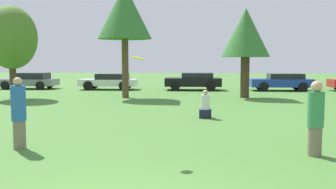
{
  "coord_description": "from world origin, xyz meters",
  "views": [
    {
      "loc": [
        1.17,
        -4.77,
        2.15
      ],
      "look_at": [
        0.11,
        5.21,
        1.24
      ],
      "focal_mm": 40.03,
      "sensor_mm": 36.0,
      "label": 1
    }
  ],
  "objects_px": {
    "frisbee": "(138,58)",
    "parked_car_white": "(109,81)",
    "parked_car_black": "(194,81)",
    "person_catcher": "(316,118)",
    "tree_0": "(11,38)",
    "parked_car_grey": "(29,80)",
    "tree_1": "(125,12)",
    "tree_2": "(246,34)",
    "parked_car_blue": "(282,81)",
    "bystander_sitting": "(205,107)",
    "person_thrower": "(19,113)"
  },
  "relations": [
    {
      "from": "parked_car_black",
      "to": "person_thrower",
      "type": "bearing_deg",
      "value": 76.89
    },
    {
      "from": "bystander_sitting",
      "to": "parked_car_grey",
      "type": "relative_size",
      "value": 0.24
    },
    {
      "from": "parked_car_grey",
      "to": "parked_car_black",
      "type": "height_order",
      "value": "parked_car_black"
    },
    {
      "from": "person_thrower",
      "to": "parked_car_white",
      "type": "relative_size",
      "value": 0.41
    },
    {
      "from": "person_thrower",
      "to": "parked_car_black",
      "type": "distance_m",
      "value": 19.18
    },
    {
      "from": "tree_2",
      "to": "parked_car_blue",
      "type": "height_order",
      "value": "tree_2"
    },
    {
      "from": "tree_2",
      "to": "bystander_sitting",
      "type": "bearing_deg",
      "value": -105.46
    },
    {
      "from": "person_catcher",
      "to": "tree_1",
      "type": "relative_size",
      "value": 0.26
    },
    {
      "from": "person_catcher",
      "to": "tree_1",
      "type": "distance_m",
      "value": 15.04
    },
    {
      "from": "parked_car_grey",
      "to": "parked_car_blue",
      "type": "relative_size",
      "value": 0.99
    },
    {
      "from": "tree_0",
      "to": "parked_car_grey",
      "type": "distance_m",
      "value": 7.84
    },
    {
      "from": "parked_car_grey",
      "to": "tree_2",
      "type": "bearing_deg",
      "value": 158.99
    },
    {
      "from": "parked_car_black",
      "to": "person_catcher",
      "type": "bearing_deg",
      "value": 97.87
    },
    {
      "from": "bystander_sitting",
      "to": "parked_car_blue",
      "type": "distance_m",
      "value": 14.55
    },
    {
      "from": "tree_0",
      "to": "parked_car_white",
      "type": "distance_m",
      "value": 8.33
    },
    {
      "from": "frisbee",
      "to": "parked_car_blue",
      "type": "distance_m",
      "value": 20.5
    },
    {
      "from": "person_catcher",
      "to": "parked_car_black",
      "type": "relative_size",
      "value": 0.41
    },
    {
      "from": "person_thrower",
      "to": "parked_car_blue",
      "type": "bearing_deg",
      "value": 61.95
    },
    {
      "from": "person_thrower",
      "to": "tree_0",
      "type": "distance_m",
      "value": 13.76
    },
    {
      "from": "tree_0",
      "to": "bystander_sitting",
      "type": "bearing_deg",
      "value": -30.04
    },
    {
      "from": "parked_car_grey",
      "to": "frisbee",
      "type": "bearing_deg",
      "value": 119.85
    },
    {
      "from": "tree_1",
      "to": "parked_car_grey",
      "type": "relative_size",
      "value": 1.48
    },
    {
      "from": "tree_0",
      "to": "tree_1",
      "type": "xyz_separation_m",
      "value": [
        6.37,
        0.86,
        1.45
      ]
    },
    {
      "from": "person_catcher",
      "to": "tree_0",
      "type": "bearing_deg",
      "value": -41.61
    },
    {
      "from": "tree_2",
      "to": "parked_car_black",
      "type": "bearing_deg",
      "value": 120.17
    },
    {
      "from": "person_thrower",
      "to": "parked_car_grey",
      "type": "distance_m",
      "value": 20.78
    },
    {
      "from": "parked_car_grey",
      "to": "person_thrower",
      "type": "bearing_deg",
      "value": 113.29
    },
    {
      "from": "frisbee",
      "to": "parked_car_grey",
      "type": "bearing_deg",
      "value": 122.33
    },
    {
      "from": "tree_2",
      "to": "parked_car_white",
      "type": "relative_size",
      "value": 1.2
    },
    {
      "from": "frisbee",
      "to": "parked_car_white",
      "type": "height_order",
      "value": "frisbee"
    },
    {
      "from": "person_catcher",
      "to": "parked_car_grey",
      "type": "xyz_separation_m",
      "value": [
        -16.0,
        18.63,
        -0.22
      ]
    },
    {
      "from": "parked_car_black",
      "to": "parked_car_blue",
      "type": "xyz_separation_m",
      "value": [
        6.29,
        0.12,
        -0.02
      ]
    },
    {
      "from": "person_catcher",
      "to": "person_thrower",
      "type": "bearing_deg",
      "value": 0.0
    },
    {
      "from": "tree_2",
      "to": "parked_car_white",
      "type": "xyz_separation_m",
      "value": [
        -9.42,
        5.22,
        -3.04
      ]
    },
    {
      "from": "person_thrower",
      "to": "person_catcher",
      "type": "xyz_separation_m",
      "value": [
        6.97,
        0.08,
        -0.02
      ]
    },
    {
      "from": "person_thrower",
      "to": "parked_car_black",
      "type": "bearing_deg",
      "value": 78.7
    },
    {
      "from": "parked_car_black",
      "to": "parked_car_white",
      "type": "bearing_deg",
      "value": -0.83
    },
    {
      "from": "person_thrower",
      "to": "tree_2",
      "type": "relative_size",
      "value": 0.34
    },
    {
      "from": "frisbee",
      "to": "person_catcher",
      "type": "bearing_deg",
      "value": 5.44
    },
    {
      "from": "tree_1",
      "to": "tree_2",
      "type": "xyz_separation_m",
      "value": [
        6.88,
        0.76,
        -1.2
      ]
    },
    {
      "from": "person_catcher",
      "to": "parked_car_white",
      "type": "relative_size",
      "value": 0.4
    },
    {
      "from": "parked_car_grey",
      "to": "parked_car_blue",
      "type": "bearing_deg",
      "value": 178.3
    },
    {
      "from": "tree_2",
      "to": "parked_car_grey",
      "type": "height_order",
      "value": "tree_2"
    },
    {
      "from": "person_thrower",
      "to": "bystander_sitting",
      "type": "xyz_separation_m",
      "value": [
        4.46,
        5.44,
        -0.45
      ]
    },
    {
      "from": "tree_1",
      "to": "parked_car_blue",
      "type": "distance_m",
      "value": 12.56
    },
    {
      "from": "parked_car_blue",
      "to": "tree_2",
      "type": "bearing_deg",
      "value": 57.87
    },
    {
      "from": "tree_2",
      "to": "parked_car_grey",
      "type": "relative_size",
      "value": 1.17
    },
    {
      "from": "parked_car_white",
      "to": "parked_car_blue",
      "type": "xyz_separation_m",
      "value": [
        12.56,
        0.3,
        0.02
      ]
    },
    {
      "from": "person_catcher",
      "to": "parked_car_blue",
      "type": "relative_size",
      "value": 0.39
    },
    {
      "from": "tree_0",
      "to": "parked_car_black",
      "type": "xyz_separation_m",
      "value": [
        10.1,
        7.03,
        -2.75
      ]
    }
  ]
}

